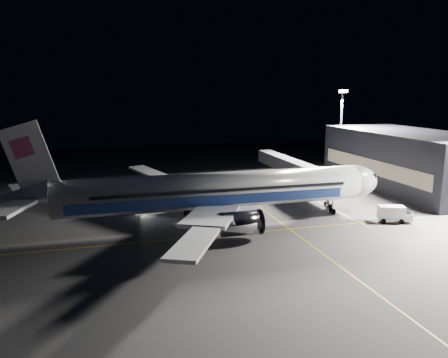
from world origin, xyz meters
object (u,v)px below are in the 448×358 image
(service_truck, at_px, (394,214))
(safety_cone_c, at_px, (217,214))
(airliner, at_px, (209,192))
(baggage_tug, at_px, (137,207))
(jet_bridge, at_px, (296,168))
(floodlight_mast_north, at_px, (341,124))
(safety_cone_b, at_px, (199,215))
(safety_cone_a, at_px, (233,212))

(service_truck, relative_size, safety_cone_c, 9.12)
(airliner, bearing_deg, baggage_tug, 137.40)
(jet_bridge, relative_size, floodlight_mast_north, 1.66)
(floodlight_mast_north, bearing_deg, baggage_tug, -156.49)
(safety_cone_b, distance_m, safety_cone_c, 2.91)
(service_truck, bearing_deg, safety_cone_b, 178.95)
(airliner, relative_size, safety_cone_b, 119.01)
(service_truck, relative_size, safety_cone_a, 8.37)
(baggage_tug, distance_m, safety_cone_b, 11.16)
(baggage_tug, distance_m, safety_cone_a, 16.53)
(jet_bridge, relative_size, safety_cone_a, 52.59)
(baggage_tug, bearing_deg, safety_cone_c, -46.67)
(jet_bridge, height_order, safety_cone_a, jet_bridge)
(safety_cone_c, bearing_deg, baggage_tug, 156.33)
(baggage_tug, height_order, safety_cone_a, baggage_tug)
(floodlight_mast_north, distance_m, safety_cone_b, 51.40)
(floodlight_mast_north, distance_m, safety_cone_c, 49.31)
(safety_cone_b, relative_size, safety_cone_c, 0.86)
(airliner, relative_size, jet_bridge, 1.79)
(baggage_tug, bearing_deg, service_truck, -46.10)
(jet_bridge, xyz_separation_m, safety_cone_c, (-20.76, -14.06, -4.28))
(service_truck, xyz_separation_m, safety_cone_b, (-29.07, 11.42, -1.14))
(safety_cone_a, bearing_deg, floodlight_mast_north, 37.90)
(safety_cone_a, distance_m, safety_cone_b, 5.70)
(baggage_tug, relative_size, safety_cone_a, 4.69)
(service_truck, xyz_separation_m, baggage_tug, (-38.93, 16.61, -0.56))
(jet_bridge, relative_size, safety_cone_c, 57.32)
(airliner, relative_size, safety_cone_c, 102.44)
(floodlight_mast_north, bearing_deg, safety_cone_a, -142.10)
(baggage_tug, xyz_separation_m, safety_cone_c, (12.74, -5.59, -0.54))
(airliner, distance_m, safety_cone_b, 6.61)
(safety_cone_a, bearing_deg, safety_cone_c, 180.00)
(airliner, relative_size, safety_cone_a, 93.99)
(floodlight_mast_north, height_order, baggage_tug, floodlight_mast_north)
(airliner, bearing_deg, safety_cone_c, 59.90)
(airliner, bearing_deg, safety_cone_b, 97.29)
(jet_bridge, distance_m, service_truck, 25.86)
(baggage_tug, xyz_separation_m, safety_cone_b, (9.86, -5.19, -0.58))
(service_truck, height_order, safety_cone_b, service_truck)
(jet_bridge, xyz_separation_m, floodlight_mast_north, (18.00, 13.93, 7.79))
(safety_cone_a, bearing_deg, jet_bridge, 38.06)
(floodlight_mast_north, height_order, service_truck, floodlight_mast_north)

